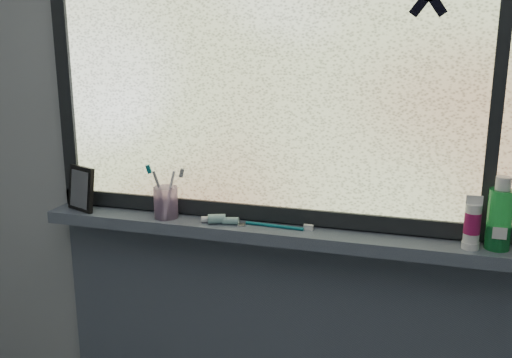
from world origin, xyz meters
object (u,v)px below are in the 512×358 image
object	(u,v)px
vanity_mirror	(81,188)
cream_tube	(473,221)
mouthwash_bottle	(500,213)
toothbrush_cup	(166,202)

from	to	relation	value
vanity_mirror	cream_tube	distance (m)	1.27
vanity_mirror	mouthwash_bottle	world-z (taller)	mouthwash_bottle
vanity_mirror	mouthwash_bottle	size ratio (longest dim) A/B	0.88
vanity_mirror	cream_tube	bearing A→B (deg)	22.27
toothbrush_cup	mouthwash_bottle	world-z (taller)	mouthwash_bottle
vanity_mirror	toothbrush_cup	world-z (taller)	vanity_mirror
toothbrush_cup	cream_tube	distance (m)	0.95
vanity_mirror	cream_tube	world-z (taller)	vanity_mirror
vanity_mirror	cream_tube	size ratio (longest dim) A/B	1.37
vanity_mirror	toothbrush_cup	distance (m)	0.32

